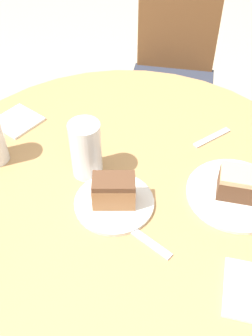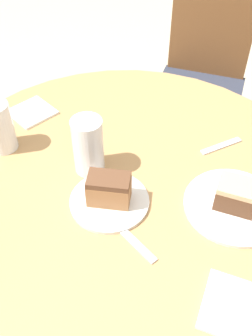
# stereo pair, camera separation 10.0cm
# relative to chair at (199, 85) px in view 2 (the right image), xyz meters

# --- Properties ---
(ground_plane) EXTENTS (8.00, 8.00, 0.00)m
(ground_plane) POSITION_rel_chair_xyz_m (0.09, -0.97, -0.45)
(ground_plane) COLOR beige
(table) EXTENTS (1.09, 1.09, 0.76)m
(table) POSITION_rel_chair_xyz_m (0.09, -0.97, 0.11)
(table) COLOR tan
(table) RESTS_ON ground_plane
(chair) EXTENTS (0.47, 0.53, 0.87)m
(chair) POSITION_rel_chair_xyz_m (0.00, 0.00, 0.00)
(chair) COLOR brown
(chair) RESTS_ON ground_plane
(plate_near) EXTENTS (0.20, 0.20, 0.01)m
(plate_near) POSITION_rel_chair_xyz_m (0.10, -1.07, 0.31)
(plate_near) COLOR silver
(plate_near) RESTS_ON table
(plate_far) EXTENTS (0.25, 0.25, 0.01)m
(plate_far) POSITION_rel_chair_xyz_m (0.37, -0.94, 0.31)
(plate_far) COLOR silver
(plate_far) RESTS_ON table
(cake_slice_near) EXTENTS (0.12, 0.09, 0.08)m
(cake_slice_near) POSITION_rel_chair_xyz_m (0.10, -1.07, 0.35)
(cake_slice_near) COLOR #9E6B42
(cake_slice_near) RESTS_ON plate_near
(cake_slice_far) EXTENTS (0.10, 0.08, 0.07)m
(cake_slice_far) POSITION_rel_chair_xyz_m (0.37, -0.94, 0.35)
(cake_slice_far) COLOR brown
(cake_slice_far) RESTS_ON plate_far
(glass_lemonade) EXTENTS (0.08, 0.08, 0.16)m
(glass_lemonade) POSITION_rel_chair_xyz_m (-0.01, -0.98, 0.37)
(glass_lemonade) COLOR beige
(glass_lemonade) RESTS_ON table
(glass_water) EXTENTS (0.08, 0.08, 0.15)m
(glass_water) POSITION_rel_chair_xyz_m (-0.27, -1.02, 0.37)
(glass_water) COLOR silver
(glass_water) RESTS_ON table
(napkin_stack) EXTENTS (0.15, 0.15, 0.01)m
(napkin_stack) POSITION_rel_chair_xyz_m (0.45, -1.20, 0.31)
(napkin_stack) COLOR white
(napkin_stack) RESTS_ON table
(fork) EXTENTS (0.15, 0.08, 0.00)m
(fork) POSITION_rel_chair_xyz_m (0.19, -1.14, 0.30)
(fork) COLOR silver
(fork) RESTS_ON table
(spoon) EXTENTS (0.09, 0.12, 0.00)m
(spoon) POSITION_rel_chair_xyz_m (0.28, -0.74, 0.30)
(spoon) COLOR silver
(spoon) RESTS_ON table
(napkin_side) EXTENTS (0.15, 0.15, 0.01)m
(napkin_side) POSITION_rel_chair_xyz_m (-0.30, -0.85, 0.31)
(napkin_side) COLOR white
(napkin_side) RESTS_ON table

